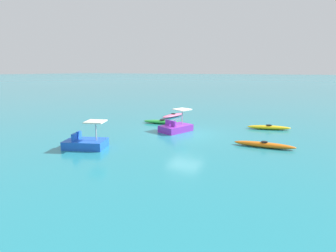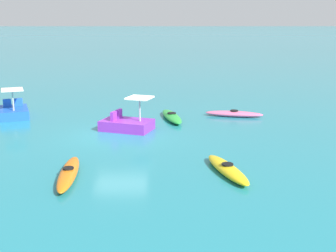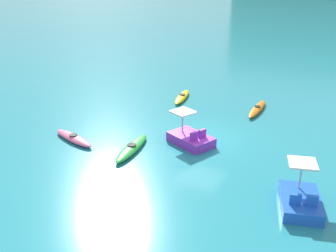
# 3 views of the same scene
# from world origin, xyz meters

# --- Properties ---
(ground_plane) EXTENTS (600.00, 600.00, 0.00)m
(ground_plane) POSITION_xyz_m (0.00, 0.00, 0.00)
(ground_plane) COLOR teal
(kayak_orange) EXTENTS (0.86, 3.63, 0.37)m
(kayak_orange) POSITION_xyz_m (1.15, 5.78, 0.16)
(kayak_orange) COLOR orange
(kayak_orange) RESTS_ON ground_plane
(kayak_green) EXTENTS (1.43, 3.58, 0.37)m
(kayak_green) POSITION_xyz_m (-2.45, -3.25, 0.16)
(kayak_green) COLOR green
(kayak_green) RESTS_ON ground_plane
(kayak_yellow) EXTENTS (1.51, 3.34, 0.37)m
(kayak_yellow) POSITION_xyz_m (-4.33, 5.37, 0.16)
(kayak_yellow) COLOR yellow
(kayak_yellow) RESTS_ON ground_plane
(kayak_pink) EXTENTS (3.25, 1.35, 0.37)m
(kayak_pink) POSITION_xyz_m (-5.91, -3.93, 0.16)
(kayak_pink) COLOR pink
(kayak_pink) RESTS_ON ground_plane
(pedal_boat_blue) EXTENTS (2.24, 2.77, 1.68)m
(pedal_boat_blue) POSITION_xyz_m (6.26, -3.81, 0.34)
(pedal_boat_blue) COLOR blue
(pedal_boat_blue) RESTS_ON ground_plane
(pedal_boat_purple) EXTENTS (2.76, 2.21, 1.68)m
(pedal_boat_purple) POSITION_xyz_m (-0.26, -0.89, 0.34)
(pedal_boat_purple) COLOR purple
(pedal_boat_purple) RESTS_ON ground_plane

